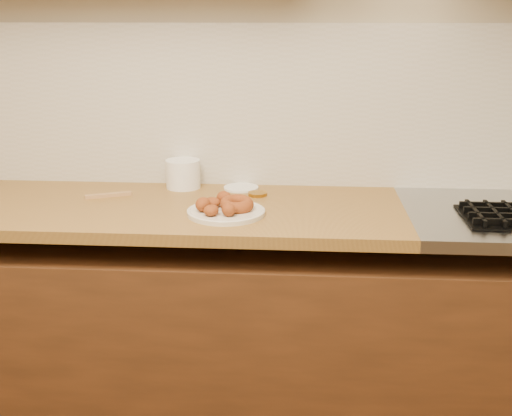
{
  "coord_description": "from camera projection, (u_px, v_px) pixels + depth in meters",
  "views": [
    {
      "loc": [
        0.15,
        -0.4,
        1.53
      ],
      "look_at": [
        0.0,
        1.57,
        0.93
      ],
      "focal_mm": 45.0,
      "sensor_mm": 36.0,
      "label": 1
    }
  ],
  "objects": [
    {
      "name": "donut_plate",
      "position": [
        226.0,
        212.0,
        2.1
      ],
      "size": [
        0.26,
        0.26,
        0.01
      ],
      "primitive_type": "cylinder",
      "color": "beige",
      "rests_on": "butcher_block"
    },
    {
      "name": "base_cabinet",
      "position": [
        257.0,
        341.0,
        2.34
      ],
      "size": [
        3.6,
        0.6,
        0.77
      ],
      "primitive_type": "cube",
      "color": "#572E16",
      "rests_on": "floor"
    },
    {
      "name": "butcher_block",
      "position": [
        72.0,
        208.0,
        2.24
      ],
      "size": [
        2.3,
        0.62,
        0.04
      ],
      "primitive_type": "cube",
      "color": "olive",
      "rests_on": "base_cabinet"
    },
    {
      "name": "wall_back",
      "position": [
        263.0,
        65.0,
        2.36
      ],
      "size": [
        4.0,
        0.02,
        2.7
      ],
      "primitive_type": "cube",
      "color": "#BAAD8B",
      "rests_on": "ground"
    },
    {
      "name": "plastic_tub",
      "position": [
        183.0,
        174.0,
        2.41
      ],
      "size": [
        0.14,
        0.14,
        0.11
      ],
      "primitive_type": "cylinder",
      "rotation": [
        0.0,
        0.0,
        -0.13
      ],
      "color": "white",
      "rests_on": "butcher_block"
    },
    {
      "name": "backsplash",
      "position": [
        263.0,
        106.0,
        2.39
      ],
      "size": [
        3.6,
        0.02,
        0.6
      ],
      "primitive_type": "cube",
      "color": "beige",
      "rests_on": "wall_back"
    },
    {
      "name": "fried_dough_chunks",
      "position": [
        217.0,
        205.0,
        2.09
      ],
      "size": [
        0.16,
        0.19,
        0.05
      ],
      "color": "#9D4A1F",
      "rests_on": "donut_plate"
    },
    {
      "name": "brass_jar_lid",
      "position": [
        258.0,
        194.0,
        2.32
      ],
      "size": [
        0.09,
        0.09,
        0.01
      ],
      "primitive_type": "cylinder",
      "rotation": [
        0.0,
        0.0,
        -0.38
      ],
      "color": "#A1701C",
      "rests_on": "butcher_block"
    },
    {
      "name": "ring_donut",
      "position": [
        237.0,
        204.0,
        2.1
      ],
      "size": [
        0.15,
        0.16,
        0.05
      ],
      "primitive_type": "torus",
      "rotation": [
        0.1,
        0.0,
        0.49
      ],
      "color": "#9D4A1F",
      "rests_on": "donut_plate"
    },
    {
      "name": "tub_lid",
      "position": [
        241.0,
        188.0,
        2.41
      ],
      "size": [
        0.16,
        0.16,
        0.01
      ],
      "primitive_type": "cylinder",
      "rotation": [
        0.0,
        0.0,
        0.22
      ],
      "color": "white",
      "rests_on": "butcher_block"
    },
    {
      "name": "wooden_utensil",
      "position": [
        108.0,
        195.0,
        2.3
      ],
      "size": [
        0.16,
        0.08,
        0.01
      ],
      "primitive_type": "cube",
      "rotation": [
        0.0,
        0.0,
        0.41
      ],
      "color": "#AD7F4E",
      "rests_on": "butcher_block"
    }
  ]
}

